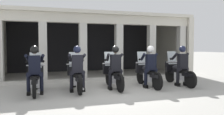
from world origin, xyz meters
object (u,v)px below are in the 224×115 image
object	(u,v)px
police_officer_center	(115,64)
police_officer_left	(77,65)
motorcycle_left	(76,76)
motorcycle_center	(113,75)
motorcycle_right	(147,74)
motorcycle_far_right	(178,72)
police_officer_right	(150,63)
police_officer_far_right	(182,62)
motorcycle_far_left	(35,78)
police_officer_far_left	(35,66)

from	to	relation	value
police_officer_center	police_officer_left	bearing A→B (deg)	-179.98
motorcycle_left	motorcycle_center	size ratio (longest dim) A/B	1.00
motorcycle_right	motorcycle_far_right	world-z (taller)	same
police_officer_center	police_officer_right	distance (m)	1.37
motorcycle_left	motorcycle_right	distance (m)	2.74
motorcycle_center	motorcycle_far_right	size ratio (longest dim) A/B	1.00
police_officer_far_right	motorcycle_left	bearing A→B (deg)	173.84
motorcycle_right	motorcycle_far_left	bearing A→B (deg)	175.96
police_officer_left	motorcycle_left	bearing A→B (deg)	88.74
police_officer_far_left	police_officer_left	size ratio (longest dim) A/B	1.00
motorcycle_far_right	motorcycle_left	bearing A→B (deg)	177.78
police_officer_left	police_officer_center	size ratio (longest dim) A/B	1.00
motorcycle_far_left	police_officer_left	distance (m)	1.46
police_officer_center	motorcycle_left	bearing A→B (deg)	168.34
police_officer_left	motorcycle_far_right	bearing A→B (deg)	1.46
police_officer_far_right	police_officer_center	bearing A→B (deg)	177.31
motorcycle_far_left	motorcycle_left	bearing A→B (deg)	-2.12
motorcycle_center	police_officer_far_right	xyz separation A→B (m)	(2.74, -0.38, 0.44)
police_officer_left	police_officer_right	distance (m)	2.74
police_officer_center	motorcycle_right	distance (m)	1.46
motorcycle_right	police_officer_right	distance (m)	0.52
police_officer_far_left	motorcycle_far_right	xyz separation A→B (m)	(5.48, 0.23, -0.44)
police_officer_left	police_officer_far_left	bearing A→B (deg)	-178.69
motorcycle_center	police_officer_center	world-z (taller)	police_officer_center
motorcycle_center	motorcycle_right	distance (m)	1.37
motorcycle_center	police_officer_right	bearing A→B (deg)	-13.89
motorcycle_far_right	police_officer_far_right	distance (m)	0.52
police_officer_center	motorcycle_far_right	size ratio (longest dim) A/B	0.78
police_officer_far_left	police_officer_right	bearing A→B (deg)	-4.81
motorcycle_far_left	motorcycle_center	xyz separation A→B (m)	(2.74, 0.04, 0.00)
police_officer_far_left	motorcycle_center	size ratio (longest dim) A/B	0.78
police_officer_right	police_officer_center	bearing A→B (deg)	173.44
police_officer_far_left	police_officer_far_right	distance (m)	5.48
police_officer_left	police_officer_right	size ratio (longest dim) A/B	1.00
police_officer_center	motorcycle_far_right	distance (m)	2.78
motorcycle_left	motorcycle_far_right	world-z (taller)	same
police_officer_right	motorcycle_far_right	size ratio (longest dim) A/B	0.78
motorcycle_left	police_officer_center	world-z (taller)	police_officer_center
motorcycle_right	police_officer_far_left	bearing A→B (deg)	179.91
motorcycle_far_left	police_officer_right	distance (m)	4.14
motorcycle_right	motorcycle_center	bearing A→B (deg)	173.44
police_officer_far_left	motorcycle_center	world-z (taller)	police_officer_far_left
police_officer_left	police_officer_center	bearing A→B (deg)	-1.55
motorcycle_center	police_officer_far_right	distance (m)	2.80
police_officer_far_left	police_officer_center	size ratio (longest dim) A/B	1.00
police_officer_center	police_officer_far_right	world-z (taller)	same
motorcycle_left	police_officer_far_left	bearing A→B (deg)	-167.12
police_officer_far_left	police_officer_left	bearing A→B (deg)	-2.12
motorcycle_right	police_officer_right	size ratio (longest dim) A/B	1.29
police_officer_right	police_officer_far_right	world-z (taller)	same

